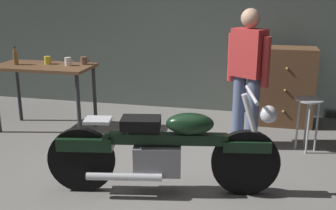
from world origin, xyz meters
TOP-DOWN VIEW (x-y plane):
  - ground_plane at (0.00, 0.00)m, footprint 12.00×12.00m
  - back_wall at (0.00, 2.80)m, footprint 8.00×0.12m
  - workbench at (-1.79, 1.34)m, footprint 1.30×0.64m
  - motorcycle at (0.19, -0.06)m, footprint 2.17×0.74m
  - person_standing at (0.88, 1.32)m, footprint 0.50×0.39m
  - shop_stool at (1.61, 1.35)m, footprint 0.32×0.32m
  - wooden_dresser at (1.37, 2.30)m, footprint 0.80×0.47m
  - mug_white_ceramic at (-1.46, 1.39)m, footprint 0.12×0.08m
  - mug_brown_stoneware at (-1.29, 1.51)m, footprint 0.12×0.09m
  - mug_yellow_tall at (-1.77, 1.42)m, footprint 0.12×0.08m
  - bottle at (-2.16, 1.29)m, footprint 0.06×0.06m

SIDE VIEW (x-z plane):
  - ground_plane at x=0.00m, z-range 0.00..0.00m
  - motorcycle at x=0.19m, z-range -0.05..0.95m
  - shop_stool at x=1.61m, z-range 0.18..0.82m
  - wooden_dresser at x=1.37m, z-range 0.00..1.10m
  - workbench at x=-1.79m, z-range 0.34..1.24m
  - person_standing at x=0.88m, z-range 0.09..1.76m
  - mug_brown_stoneware at x=-1.29m, z-range 0.90..1.00m
  - mug_yellow_tall at x=-1.77m, z-range 0.90..1.01m
  - mug_white_ceramic at x=-1.46m, z-range 0.90..1.01m
  - bottle at x=-2.16m, z-range 0.88..1.12m
  - back_wall at x=0.00m, z-range 0.00..3.10m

